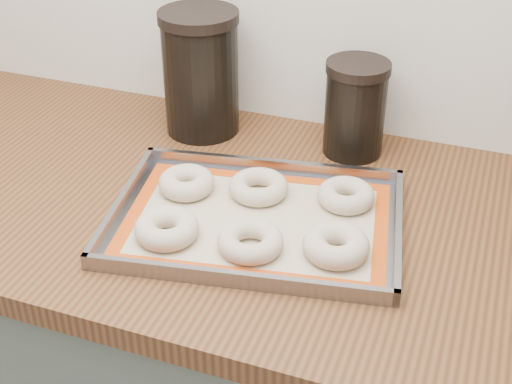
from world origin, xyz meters
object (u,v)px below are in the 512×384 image
at_px(bagel_back_mid, 258,187).
at_px(bagel_back_left, 186,183).
at_px(bagel_front_right, 336,245).
at_px(bagel_front_mid, 250,241).
at_px(bagel_front_left, 167,229).
at_px(bagel_back_right, 346,195).
at_px(canister_mid, 355,108).
at_px(canister_left, 201,72).
at_px(baking_tray, 256,220).

bearing_deg(bagel_back_mid, bagel_back_left, -165.12).
xyz_separation_m(bagel_front_right, bagel_back_mid, (-0.17, 0.12, -0.00)).
relative_size(bagel_front_right, bagel_back_mid, 1.00).
relative_size(bagel_front_mid, bagel_back_left, 1.06).
xyz_separation_m(bagel_front_left, bagel_back_right, (0.24, 0.19, -0.00)).
xyz_separation_m(bagel_front_right, canister_mid, (-0.05, 0.33, 0.07)).
bearing_deg(bagel_back_mid, canister_left, 133.89).
bearing_deg(baking_tray, bagel_back_right, 38.78).
height_order(bagel_front_right, bagel_back_right, bagel_front_right).
bearing_deg(canister_left, bagel_front_right, -41.49).
bearing_deg(bagel_back_left, bagel_front_left, -78.14).
relative_size(bagel_front_mid, canister_mid, 0.56).
height_order(bagel_back_right, canister_left, canister_left).
height_order(bagel_back_left, canister_mid, canister_mid).
bearing_deg(bagel_front_mid, bagel_back_right, 58.99).
relative_size(bagel_front_right, bagel_back_left, 1.06).
height_order(baking_tray, canister_left, canister_left).
height_order(bagel_front_right, canister_mid, canister_mid).
bearing_deg(bagel_front_mid, baking_tray, 103.83).
distance_m(bagel_back_left, bagel_back_mid, 0.12).
xyz_separation_m(bagel_front_right, bagel_back_right, (-0.02, 0.14, -0.00)).
distance_m(baking_tray, bagel_back_left, 0.15).
relative_size(baking_tray, bagel_front_right, 5.05).
xyz_separation_m(bagel_back_mid, canister_left, (-0.19, 0.20, 0.10)).
bearing_deg(canister_mid, bagel_front_right, -80.59).
distance_m(bagel_front_mid, canister_mid, 0.37).
height_order(bagel_front_left, canister_left, canister_left).
bearing_deg(canister_mid, canister_left, -177.41).
height_order(bagel_front_mid, bagel_back_mid, same).
relative_size(baking_tray, bagel_front_left, 5.07).
bearing_deg(bagel_front_left, canister_mid, 61.62).
relative_size(bagel_back_left, bagel_back_right, 1.00).
bearing_deg(bagel_front_right, bagel_back_right, 98.09).
relative_size(bagel_back_left, canister_mid, 0.53).
distance_m(baking_tray, bagel_back_mid, 0.08).
bearing_deg(bagel_back_mid, bagel_front_right, -35.25).
distance_m(bagel_back_left, canister_mid, 0.34).
bearing_deg(bagel_front_right, bagel_front_left, -169.52).
relative_size(bagel_front_mid, bagel_back_mid, 1.00).
xyz_separation_m(bagel_front_right, canister_left, (-0.35, 0.31, 0.10)).
height_order(bagel_front_left, bagel_back_left, same).
xyz_separation_m(bagel_front_mid, canister_mid, (0.07, 0.36, 0.07)).
bearing_deg(canister_left, bagel_back_mid, -46.11).
xyz_separation_m(bagel_front_left, canister_left, (-0.10, 0.36, 0.10)).
bearing_deg(bagel_front_right, baking_tray, 163.22).
height_order(baking_tray, bagel_back_left, bagel_back_left).
distance_m(bagel_front_mid, bagel_front_right, 0.13).
distance_m(bagel_back_mid, bagel_back_right, 0.15).
relative_size(canister_left, canister_mid, 1.34).
bearing_deg(bagel_back_left, bagel_back_right, 12.04).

